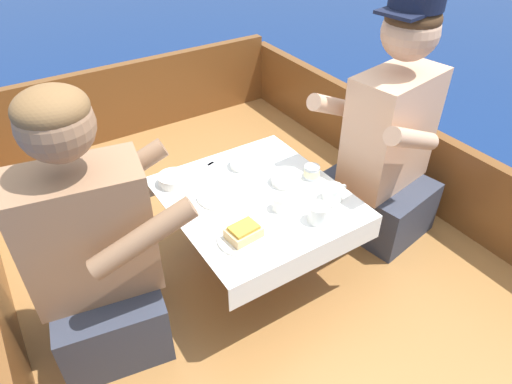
{
  "coord_description": "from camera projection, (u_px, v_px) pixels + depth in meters",
  "views": [
    {
      "loc": [
        -0.77,
        -1.23,
        1.78
      ],
      "look_at": [
        0.0,
        -0.04,
        0.72
      ],
      "focal_mm": 32.0,
      "sensor_mm": 36.0,
      "label": 1
    }
  ],
  "objects": [
    {
      "name": "plate_sandwich",
      "position": [
        244.0,
        238.0,
        1.59
      ],
      "size": [
        0.19,
        0.19,
        0.01
      ],
      "color": "silver",
      "rests_on": "cockpit_table"
    },
    {
      "name": "utensil_fork_starboard",
      "position": [
        202.0,
        169.0,
        1.94
      ],
      "size": [
        0.17,
        0.06,
        0.0
      ],
      "rotation": [
        0.0,
        0.0,
        0.28
      ],
      "color": "silver",
      "rests_on": "cockpit_table"
    },
    {
      "name": "bowl_starboard_near",
      "position": [
        243.0,
        162.0,
        1.94
      ],
      "size": [
        0.11,
        0.11,
        0.04
      ],
      "color": "silver",
      "rests_on": "cockpit_table"
    },
    {
      "name": "cockpit_table",
      "position": [
        256.0,
        204.0,
        1.81
      ],
      "size": [
        0.66,
        0.71,
        0.38
      ],
      "color": "#B2B2B7",
      "rests_on": "boat_deck"
    },
    {
      "name": "boat_deck",
      "position": [
        252.0,
        283.0,
        2.14
      ],
      "size": [
        2.01,
        2.85,
        0.32
      ],
      "primitive_type": "cube",
      "color": "#9E6B38",
      "rests_on": "ground_plane"
    },
    {
      "name": "plate_bread",
      "position": [
        222.0,
        195.0,
        1.79
      ],
      "size": [
        0.2,
        0.2,
        0.01
      ],
      "color": "silver",
      "rests_on": "cockpit_table"
    },
    {
      "name": "bow_coaming",
      "position": [
        132.0,
        98.0,
        2.84
      ],
      "size": [
        1.89,
        0.06,
        0.46
      ],
      "primitive_type": "cube",
      "color": "brown",
      "rests_on": "boat_deck"
    },
    {
      "name": "utensil_fork_port",
      "position": [
        246.0,
        151.0,
        2.05
      ],
      "size": [
        0.17,
        0.03,
        0.0
      ],
      "rotation": [
        0.0,
        0.0,
        3.06
      ],
      "color": "silver",
      "rests_on": "cockpit_table"
    },
    {
      "name": "utensil_knife_port",
      "position": [
        256.0,
        213.0,
        1.7
      ],
      "size": [
        0.09,
        0.16,
        0.0
      ],
      "rotation": [
        0.0,
        0.0,
        1.09
      ],
      "color": "silver",
      "rests_on": "cockpit_table"
    },
    {
      "name": "sandwich",
      "position": [
        244.0,
        232.0,
        1.57
      ],
      "size": [
        0.12,
        0.1,
        0.05
      ],
      "rotation": [
        0.0,
        0.0,
        0.1
      ],
      "color": "#E0BC7F",
      "rests_on": "plate_sandwich"
    },
    {
      "name": "coffee_cup_starboard",
      "position": [
        319.0,
        213.0,
        1.65
      ],
      "size": [
        0.11,
        0.08,
        0.07
      ],
      "color": "silver",
      "rests_on": "cockpit_table"
    },
    {
      "name": "utensil_spoon_starboard",
      "position": [
        300.0,
        190.0,
        1.82
      ],
      "size": [
        0.15,
        0.11,
        0.01
      ],
      "rotation": [
        0.0,
        0.0,
        2.55
      ],
      "color": "silver",
      "rests_on": "cockpit_table"
    },
    {
      "name": "coffee_cup_port",
      "position": [
        281.0,
        203.0,
        1.71
      ],
      "size": [
        0.09,
        0.06,
        0.06
      ],
      "color": "silver",
      "rests_on": "cockpit_table"
    },
    {
      "name": "coffee_cup_center",
      "position": [
        333.0,
        192.0,
        1.76
      ],
      "size": [
        0.11,
        0.08,
        0.06
      ],
      "color": "silver",
      "rests_on": "cockpit_table"
    },
    {
      "name": "person_starboard",
      "position": [
        387.0,
        145.0,
        1.97
      ],
      "size": [
        0.57,
        0.51,
        1.07
      ],
      "rotation": [
        0.0,
        0.0,
        3.31
      ],
      "color": "#333847",
      "rests_on": "boat_deck"
    },
    {
      "name": "gunwale_starboard",
      "position": [
        411.0,
        158.0,
        2.34
      ],
      "size": [
        0.06,
        2.85,
        0.4
      ],
      "primitive_type": "cube",
      "color": "brown",
      "rests_on": "boat_deck"
    },
    {
      "name": "tin_can",
      "position": [
        312.0,
        172.0,
        1.88
      ],
      "size": [
        0.07,
        0.07,
        0.05
      ],
      "color": "silver",
      "rests_on": "cockpit_table"
    },
    {
      "name": "gunwale_port",
      "position": [
        2.0,
        331.0,
        1.5
      ],
      "size": [
        0.06,
        2.85,
        0.4
      ],
      "primitive_type": "cube",
      "color": "brown",
      "rests_on": "boat_deck"
    },
    {
      "name": "bowl_center_far",
      "position": [
        286.0,
        178.0,
        1.85
      ],
      "size": [
        0.12,
        0.12,
        0.04
      ],
      "color": "silver",
      "rests_on": "cockpit_table"
    },
    {
      "name": "utensil_knife_starboard",
      "position": [
        278.0,
        227.0,
        1.64
      ],
      "size": [
        0.17,
        0.05,
        0.0
      ],
      "rotation": [
        0.0,
        0.0,
        2.94
      ],
      "color": "silver",
      "rests_on": "cockpit_table"
    },
    {
      "name": "bowl_port_near",
      "position": [
        173.0,
        179.0,
        1.84
      ],
      "size": [
        0.12,
        0.12,
        0.04
      ],
      "color": "silver",
      "rests_on": "cockpit_table"
    },
    {
      "name": "ground_plane",
      "position": [
        252.0,
        305.0,
        2.23
      ],
      "size": [
        60.0,
        60.0,
        0.0
      ],
      "primitive_type": "plane",
      "color": "navy"
    },
    {
      "name": "person_port",
      "position": [
        95.0,
        252.0,
        1.51
      ],
      "size": [
        0.57,
        0.52,
        0.99
      ],
      "rotation": [
        0.0,
        0.0,
        -0.17
      ],
      "color": "#333847",
      "rests_on": "boat_deck"
    }
  ]
}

